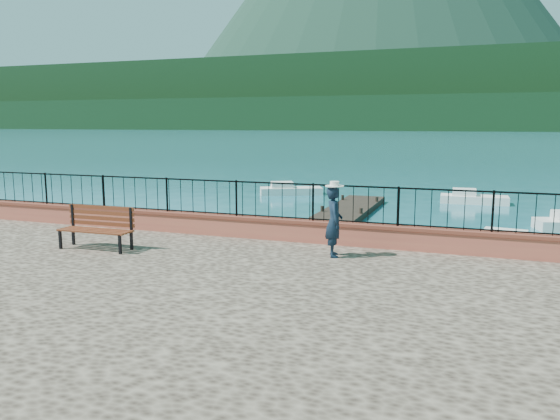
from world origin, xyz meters
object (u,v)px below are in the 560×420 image
Objects in this scene: boat_0 at (164,234)px; boat_1 at (523,243)px; park_bench at (97,237)px; boat_3 at (291,188)px; person at (334,222)px; boat_4 at (474,196)px.

boat_0 and boat_1 have the same top height.
park_bench reaches higher than boat_3.
boat_4 is (3.02, 18.79, -1.63)m from person.
boat_3 is at bearing 177.37° from boat_4.
boat_1 is 11.94m from boat_4.
park_bench is at bearing -66.09° from boat_0.
person is (5.76, 1.28, 0.52)m from park_bench.
boat_0 is at bearing -114.64° from boat_3.
boat_4 is (8.77, 20.07, -1.11)m from park_bench.
boat_0 is (-7.26, 4.18, -1.63)m from person.
boat_3 is (-0.24, 14.75, 0.00)m from boat_0.
boat_0 is at bearing -126.99° from boat_4.
boat_0 is 0.91× the size of boat_3.
boat_3 and boat_4 have the same top height.
boat_4 is at bearing 65.08° from park_bench.
boat_4 is at bearing -26.33° from boat_3.
boat_4 is at bearing 105.96° from boat_1.
boat_1 is at bearing -83.98° from boat_4.
boat_0 is (-1.50, 5.46, -1.11)m from park_bench.
boat_3 is at bearing 93.61° from park_bench.
person reaches higher than boat_4.
person is 8.53m from boat_1.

